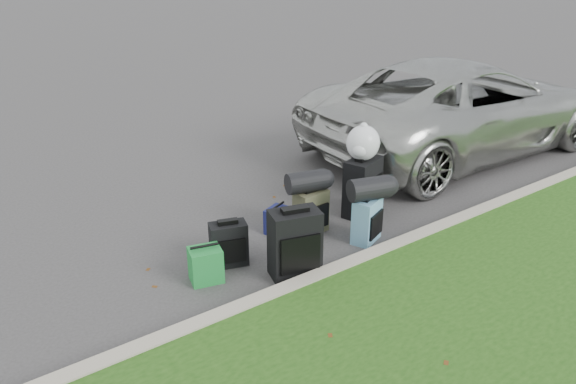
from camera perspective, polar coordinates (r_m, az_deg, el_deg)
ground at (r=7.11m, az=1.60°, el=-4.40°), size 120.00×120.00×0.00m
curb at (r=6.41m, az=7.06°, el=-7.21°), size 120.00×0.18×0.15m
suv at (r=10.30m, az=17.17°, el=8.38°), size 5.86×2.85×1.61m
suitcase_small_black at (r=6.41m, az=-6.04°, el=-5.29°), size 0.46×0.34×0.52m
suitcase_large_black_left at (r=6.12m, az=0.70°, el=-5.28°), size 0.61×0.46×0.77m
suitcase_olive at (r=7.09m, az=2.34°, el=-1.98°), size 0.42×0.28×0.56m
suitcase_teal at (r=6.92m, az=8.00°, el=-2.85°), size 0.45×0.36×0.56m
suitcase_large_black_right at (r=7.55m, az=7.56°, el=0.49°), size 0.60×0.47×0.80m
tote_green at (r=6.17m, az=-8.35°, el=-7.34°), size 0.40×0.35×0.39m
tote_navy at (r=7.11m, az=-1.06°, el=-2.91°), size 0.37×0.34×0.33m
duffel_left at (r=6.90m, az=1.88°, el=1.06°), size 0.54×0.38×0.27m
duffel_right at (r=6.75m, az=8.29°, el=0.34°), size 0.55×0.41×0.28m
trash_bag at (r=7.33m, az=7.64°, el=4.97°), size 0.45×0.45×0.45m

